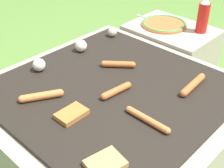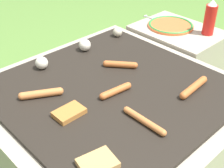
{
  "view_description": "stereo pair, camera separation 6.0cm",
  "coord_description": "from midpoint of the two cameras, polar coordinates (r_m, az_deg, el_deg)",
  "views": [
    {
      "loc": [
        -0.78,
        -0.74,
        1.12
      ],
      "look_at": [
        0.0,
        0.0,
        0.4
      ],
      "focal_mm": 50.0,
      "sensor_mm": 36.0,
      "label": 1
    },
    {
      "loc": [
        -0.74,
        -0.78,
        1.12
      ],
      "look_at": [
        0.0,
        0.0,
        0.4
      ],
      "focal_mm": 50.0,
      "sensor_mm": 36.0,
      "label": 2
    }
  ],
  "objects": [
    {
      "name": "plate_colorful",
      "position": [
        1.9,
        8.59,
        10.8
      ],
      "size": [
        0.27,
        0.27,
        0.02
      ],
      "color": "orange",
      "rests_on": "side_ledge"
    },
    {
      "name": "mushroom_row",
      "position": [
        1.5,
        -11.46,
        4.7
      ],
      "size": [
        0.8,
        0.08,
        0.06
      ],
      "color": "beige",
      "rests_on": "grill"
    },
    {
      "name": "grill",
      "position": [
        1.42,
        -1.22,
        -7.2
      ],
      "size": [
        1.0,
        1.0,
        0.38
      ],
      "color": "#A89E8C",
      "rests_on": "ground_plane"
    },
    {
      "name": "ground_plane",
      "position": [
        1.55,
        -1.13,
        -12.49
      ],
      "size": [
        14.0,
        14.0,
        0.0
      ],
      "primitive_type": "plane",
      "color": "#567F38"
    },
    {
      "name": "sausage_front_left",
      "position": [
        1.13,
        4.97,
        -6.52
      ],
      "size": [
        0.02,
        0.2,
        0.02
      ],
      "color": "#C6753D",
      "rests_on": "grill"
    },
    {
      "name": "bread_slice_center",
      "position": [
        1.16,
        -8.88,
        -5.47
      ],
      "size": [
        0.11,
        0.08,
        0.02
      ],
      "color": "#B27033",
      "rests_on": "grill"
    },
    {
      "name": "bread_slice_right",
      "position": [
        0.98,
        -3.03,
        -14.39
      ],
      "size": [
        0.13,
        0.11,
        0.02
      ],
      "color": "tan",
      "rests_on": "grill"
    },
    {
      "name": "sausage_mid_right",
      "position": [
        1.33,
        13.34,
        -0.15
      ],
      "size": [
        0.19,
        0.04,
        0.03
      ],
      "color": "#B7602D",
      "rests_on": "grill"
    },
    {
      "name": "sausage_front_center",
      "position": [
        1.44,
        -0.05,
        3.62
      ],
      "size": [
        0.11,
        0.13,
        0.03
      ],
      "color": "#B7602D",
      "rests_on": "grill"
    },
    {
      "name": "condiment_bottle",
      "position": [
        1.83,
        15.41,
        11.88
      ],
      "size": [
        0.06,
        0.06,
        0.2
      ],
      "color": "red",
      "rests_on": "side_ledge"
    },
    {
      "name": "fork_utensil",
      "position": [
        1.98,
        5.66,
        11.78
      ],
      "size": [
        0.02,
        0.19,
        0.01
      ],
      "color": "silver",
      "rests_on": "side_ledge"
    },
    {
      "name": "sausage_mid_left",
      "position": [
        1.27,
        -14.13,
        -2.15
      ],
      "size": [
        0.16,
        0.11,
        0.03
      ],
      "color": "#C6753D",
      "rests_on": "grill"
    },
    {
      "name": "side_ledge",
      "position": [
        1.96,
        9.48,
        4.9
      ],
      "size": [
        0.37,
        0.49,
        0.38
      ],
      "color": "#A89E8C",
      "rests_on": "ground_plane"
    },
    {
      "name": "sausage_front_right",
      "position": [
        1.26,
        -0.58,
        -1.25
      ],
      "size": [
        0.16,
        0.04,
        0.03
      ],
      "color": "#B7602D",
      "rests_on": "grill"
    }
  ]
}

